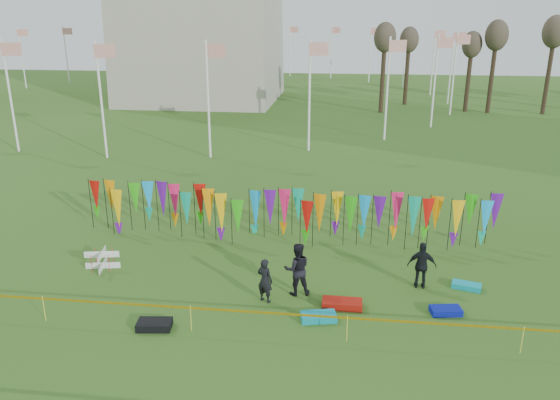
# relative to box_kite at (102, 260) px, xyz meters

# --- Properties ---
(ground) EXTENTS (160.00, 160.00, 0.00)m
(ground) POSITION_rel_box_kite_xyz_m (6.68, -2.93, -0.39)
(ground) COLOR #2E5016
(ground) RESTS_ON ground
(flagpole_ring) EXTENTS (57.40, 56.16, 8.00)m
(flagpole_ring) POSITION_rel_box_kite_xyz_m (-7.32, 45.07, 3.61)
(flagpole_ring) COLOR white
(flagpole_ring) RESTS_ON ground
(banner_row) EXTENTS (18.64, 0.64, 2.29)m
(banner_row) POSITION_rel_box_kite_xyz_m (6.96, 3.70, 1.02)
(banner_row) COLOR black
(banner_row) RESTS_ON ground
(caution_tape_near) EXTENTS (26.00, 0.02, 0.90)m
(caution_tape_near) POSITION_rel_box_kite_xyz_m (6.46, -3.93, 0.39)
(caution_tape_near) COLOR #EDB804
(caution_tape_near) RESTS_ON ground
(box_kite) EXTENTS (0.69, 0.69, 0.77)m
(box_kite) POSITION_rel_box_kite_xyz_m (0.00, 0.00, 0.00)
(box_kite) COLOR red
(box_kite) RESTS_ON ground
(person_left) EXTENTS (0.72, 0.63, 1.62)m
(person_left) POSITION_rel_box_kite_xyz_m (6.77, -1.76, 0.42)
(person_left) COLOR black
(person_left) RESTS_ON ground
(person_mid) EXTENTS (1.07, 0.80, 1.96)m
(person_mid) POSITION_rel_box_kite_xyz_m (7.83, -1.09, 0.60)
(person_mid) COLOR black
(person_mid) RESTS_ON ground
(person_right) EXTENTS (1.08, 0.66, 1.78)m
(person_right) POSITION_rel_box_kite_xyz_m (12.32, -0.05, 0.50)
(person_right) COLOR black
(person_right) RESTS_ON ground
(kite_bag_turquoise) EXTENTS (1.25, 0.81, 0.23)m
(kite_bag_turquoise) POSITION_rel_box_kite_xyz_m (8.71, -2.79, -0.27)
(kite_bag_turquoise) COLOR #0B97AB
(kite_bag_turquoise) RESTS_ON ground
(kite_bag_blue) EXTENTS (1.09, 0.69, 0.21)m
(kite_bag_blue) POSITION_rel_box_kite_xyz_m (12.96, -1.86, -0.28)
(kite_bag_blue) COLOR #0915A0
(kite_bag_blue) RESTS_ON ground
(kite_bag_red) EXTENTS (1.37, 0.64, 0.25)m
(kite_bag_red) POSITION_rel_box_kite_xyz_m (9.47, -1.86, -0.26)
(kite_bag_red) COLOR #AE150B
(kite_bag_red) RESTS_ON ground
(kite_bag_black) EXTENTS (1.16, 0.75, 0.25)m
(kite_bag_black) POSITION_rel_box_kite_xyz_m (3.49, -3.94, -0.26)
(kite_bag_black) COLOR black
(kite_bag_black) RESTS_ON ground
(kite_bag_teal) EXTENTS (1.13, 0.77, 0.20)m
(kite_bag_teal) POSITION_rel_box_kite_xyz_m (14.01, 0.07, -0.29)
(kite_bag_teal) COLOR #0DA5BA
(kite_bag_teal) RESTS_ON ground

